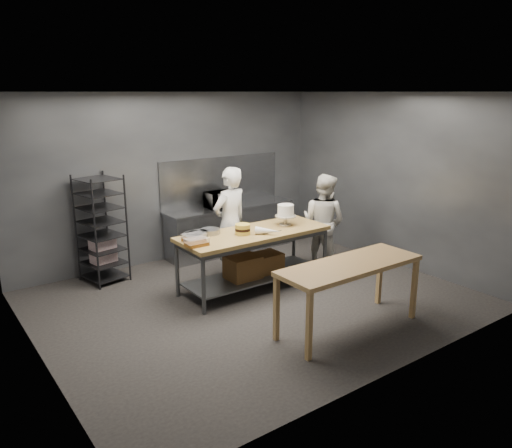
{
  "coord_description": "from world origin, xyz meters",
  "views": [
    {
      "loc": [
        -4.04,
        -5.58,
        3.0
      ],
      "look_at": [
        0.28,
        0.35,
        1.05
      ],
      "focal_mm": 35.0,
      "sensor_mm": 36.0,
      "label": 1
    }
  ],
  "objects": [
    {
      "name": "chef_right",
      "position": [
        1.8,
        0.46,
        0.83
      ],
      "size": [
        0.83,
        0.95,
        1.66
      ],
      "primitive_type": "imported",
      "rotation": [
        0.0,
        0.0,
        1.86
      ],
      "color": "silver",
      "rests_on": "ground"
    },
    {
      "name": "pastry_clamshells",
      "position": [
        -0.76,
        0.39,
        0.98
      ],
      "size": [
        0.39,
        0.43,
        0.11
      ],
      "color": "#9D631F",
      "rests_on": "work_table"
    },
    {
      "name": "speed_rack",
      "position": [
        -1.52,
        2.1,
        0.86
      ],
      "size": [
        0.72,
        0.76,
        1.75
      ],
      "color": "black",
      "rests_on": "ground"
    },
    {
      "name": "piping_bag",
      "position": [
        0.34,
        0.13,
        0.98
      ],
      "size": [
        0.34,
        0.36,
        0.12
      ],
      "primitive_type": "cone",
      "rotation": [
        1.57,
        0.0,
        0.74
      ],
      "color": "white",
      "rests_on": "work_table"
    },
    {
      "name": "frosted_cake_stand",
      "position": [
        0.91,
        0.41,
        1.14
      ],
      "size": [
        0.34,
        0.34,
        0.34
      ],
      "color": "#B0A58D",
      "rests_on": "work_table"
    },
    {
      "name": "splashback_panel",
      "position": [
        1.0,
        2.48,
        1.35
      ],
      "size": [
        2.6,
        0.02,
        0.9
      ],
      "primitive_type": "cube",
      "color": "slate",
      "rests_on": "back_counter"
    },
    {
      "name": "back_wall",
      "position": [
        0.0,
        2.5,
        1.5
      ],
      "size": [
        6.0,
        0.04,
        3.0
      ],
      "primitive_type": "cube",
      "color": "#4C4F54",
      "rests_on": "ground"
    },
    {
      "name": "back_counter",
      "position": [
        1.0,
        2.18,
        0.45
      ],
      "size": [
        2.6,
        0.6,
        0.9
      ],
      "color": "slate",
      "rests_on": "ground"
    },
    {
      "name": "microwave",
      "position": [
        0.78,
        2.18,
        1.05
      ],
      "size": [
        0.54,
        0.37,
        0.3
      ],
      "primitive_type": "imported",
      "color": "black",
      "rests_on": "back_counter"
    },
    {
      "name": "layer_cake",
      "position": [
        0.04,
        0.37,
        1.0
      ],
      "size": [
        0.23,
        0.23,
        0.16
      ],
      "color": "gold",
      "rests_on": "work_table"
    },
    {
      "name": "work_table",
      "position": [
        0.27,
        0.4,
        0.57
      ],
      "size": [
        2.4,
        0.9,
        0.92
      ],
      "color": "olive",
      "rests_on": "ground"
    },
    {
      "name": "chef_behind",
      "position": [
        0.26,
        1.05,
        0.92
      ],
      "size": [
        0.74,
        0.55,
        1.84
      ],
      "primitive_type": "imported",
      "rotation": [
        0.0,
        0.0,
        3.32
      ],
      "color": "white",
      "rests_on": "ground"
    },
    {
      "name": "cake_pans",
      "position": [
        -0.54,
        0.66,
        0.96
      ],
      "size": [
        0.61,
        0.35,
        0.07
      ],
      "color": "gray",
      "rests_on": "work_table"
    },
    {
      "name": "near_counter",
      "position": [
        0.44,
        -1.46,
        0.81
      ],
      "size": [
        2.0,
        0.7,
        0.9
      ],
      "color": "olive",
      "rests_on": "ground"
    },
    {
      "name": "offset_spatula",
      "position": [
        0.42,
        0.19,
        0.93
      ],
      "size": [
        0.36,
        0.02,
        0.02
      ],
      "color": "slate",
      "rests_on": "work_table"
    },
    {
      "name": "ground",
      "position": [
        0.0,
        0.0,
        0.0
      ],
      "size": [
        6.0,
        6.0,
        0.0
      ],
      "primitive_type": "plane",
      "color": "black",
      "rests_on": "ground"
    }
  ]
}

